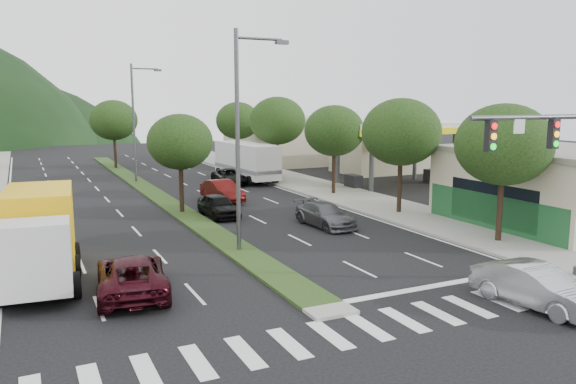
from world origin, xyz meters
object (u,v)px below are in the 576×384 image
sedan_silver (536,287)px  tree_med_far (114,120)px  motorhome (246,161)px  streetlight_mid (136,117)px  car_queue_a (219,206)px  tree_r_b (401,132)px  car_queue_d (229,177)px  tree_r_a (504,145)px  tree_r_e (238,121)px  tree_r_d (277,121)px  streetlight_near (242,130)px  tree_r_c (334,131)px  car_queue_c (222,191)px  tree_med_near (180,142)px  suv_maroon (132,275)px  box_truck (40,239)px  car_queue_b (325,215)px  traffic_signal (561,162)px

sedan_silver → tree_med_far: bearing=90.9°
tree_med_far → motorhome: 16.94m
streetlight_mid → car_queue_a: (1.48, -17.06, -4.90)m
tree_r_b → car_queue_d: tree_r_b is taller
tree_r_a → sedan_silver: size_ratio=1.51×
tree_med_far → tree_r_e: bearing=-18.4°
streetlight_mid → tree_med_far: bearing=91.1°
tree_r_d → tree_r_e: (0.00, 10.00, -0.29)m
tree_r_b → sedan_silver: bearing=-110.3°
streetlight_near → tree_r_c: bearing=45.5°
car_queue_c → motorhome: (5.36, 9.08, 1.01)m
tree_r_e → tree_med_near: tree_r_e is taller
streetlight_mid → car_queue_c: streetlight_mid is taller
car_queue_d → streetlight_near: bearing=-103.2°
suv_maroon → tree_r_b: bearing=-148.4°
box_truck → car_queue_a: bearing=-134.5°
tree_r_a → car_queue_c: tree_r_a is taller
suv_maroon → car_queue_a: (7.21, 11.74, -0.02)m
streetlight_mid → tree_r_e: bearing=30.7°
tree_r_e → car_queue_c: bearing=-113.7°
car_queue_b → sedan_silver: bearing=-92.7°
traffic_signal → tree_r_a: 6.29m
tree_med_far → motorhome: size_ratio=0.80×
streetlight_near → streetlight_mid: size_ratio=1.00×
streetlight_near → motorhome: bearing=68.2°
suv_maroon → car_queue_b: bearing=-142.5°
tree_med_far → car_queue_b: bearing=-79.4°
streetlight_near → sedan_silver: streetlight_near is taller
car_queue_b → tree_med_near: bearing=127.6°
streetlight_mid → tree_r_a: bearing=-67.9°
tree_r_c → box_truck: bearing=-148.1°
motorhome → tree_med_near: bearing=-130.8°
motorhome → streetlight_mid: bearing=157.3°
tree_r_a → sedan_silver: 9.82m
suv_maroon → car_queue_b: suv_maroon is taller
traffic_signal → tree_r_b: 13.87m
car_queue_c → motorhome: motorhome is taller
tree_r_a → car_queue_d: 25.32m
sedan_silver → car_queue_d: 31.43m
traffic_signal → motorhome: 31.70m
streetlight_near → suv_maroon: size_ratio=1.96×
car_queue_b → tree_r_a: bearing=-53.9°
tree_r_b → traffic_signal: bearing=-102.4°
tree_r_b → box_truck: tree_r_b is taller
car_queue_c → streetlight_near: bearing=-110.0°
tree_r_a → streetlight_near: (-11.79, 4.00, 0.76)m
tree_r_a → streetlight_mid: size_ratio=0.66×
streetlight_near → car_queue_b: (5.99, 2.94, -4.93)m
car_queue_d → sedan_silver: bearing=-86.0°
car_queue_c → traffic_signal: bearing=-81.7°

